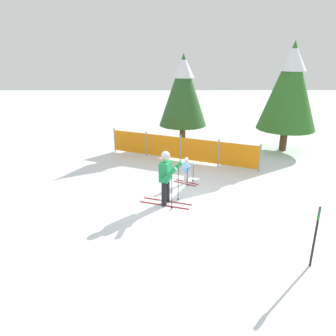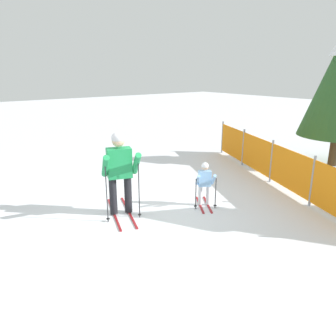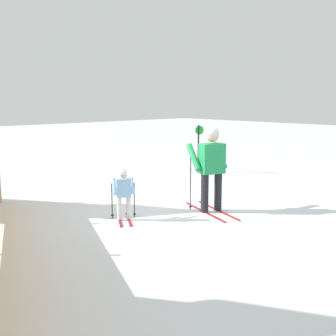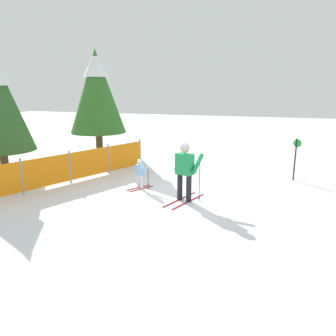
% 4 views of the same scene
% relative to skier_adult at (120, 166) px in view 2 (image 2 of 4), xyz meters
% --- Properties ---
extents(ground_plane, '(60.00, 60.00, 0.00)m').
position_rel_skier_adult_xyz_m(ground_plane, '(0.25, 0.27, -1.05)').
color(ground_plane, white).
extents(skier_adult, '(1.69, 0.95, 1.77)m').
position_rel_skier_adult_xyz_m(skier_adult, '(0.00, 0.00, 0.00)').
color(skier_adult, maroon).
rests_on(skier_adult, ground_plane).
extents(skier_child, '(0.91, 0.70, 1.00)m').
position_rel_skier_adult_xyz_m(skier_child, '(0.73, 1.71, -0.48)').
color(skier_child, maroon).
rests_on(skier_child, ground_plane).
extents(safety_fence, '(6.30, 2.80, 1.16)m').
position_rel_skier_adult_xyz_m(safety_fence, '(0.62, 4.29, -0.47)').
color(safety_fence, gray).
rests_on(safety_fence, ground_plane).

